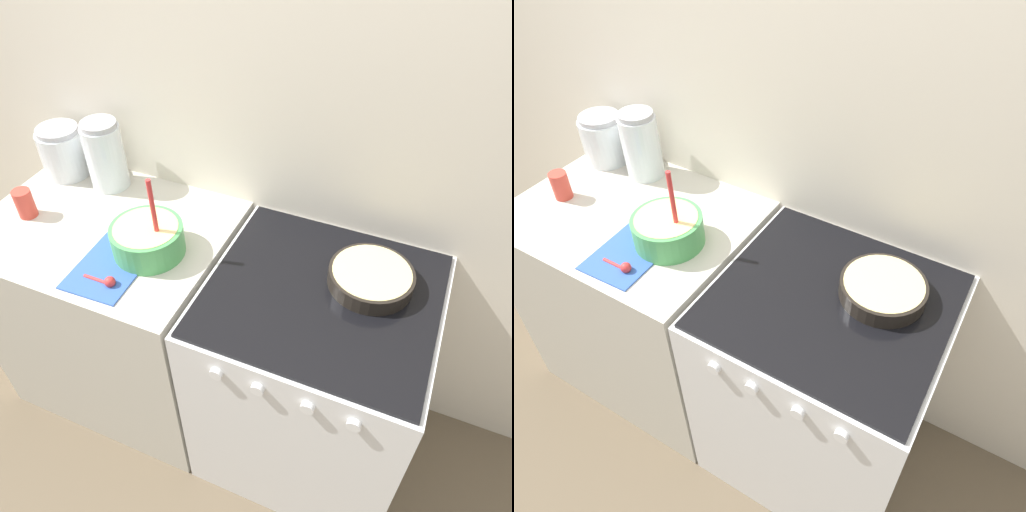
% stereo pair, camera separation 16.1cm
% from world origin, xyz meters
% --- Properties ---
extents(ground_plane, '(12.00, 12.00, 0.00)m').
position_xyz_m(ground_plane, '(0.00, 0.00, 0.00)').
color(ground_plane, brown).
extents(wall_back, '(4.79, 0.05, 2.40)m').
position_xyz_m(wall_back, '(0.00, 0.71, 1.20)').
color(wall_back, beige).
rests_on(wall_back, ground_plane).
extents(countertop_cabinet, '(0.90, 0.69, 0.93)m').
position_xyz_m(countertop_cabinet, '(-0.45, 0.34, 0.46)').
color(countertop_cabinet, beige).
rests_on(countertop_cabinet, ground_plane).
extents(stove, '(0.74, 0.71, 0.93)m').
position_xyz_m(stove, '(0.39, 0.34, 0.46)').
color(stove, silver).
rests_on(stove, ground_plane).
extents(mixing_bowl, '(0.24, 0.24, 0.30)m').
position_xyz_m(mixing_bowl, '(-0.22, 0.30, 0.99)').
color(mixing_bowl, '#4CA559').
rests_on(mixing_bowl, countertop_cabinet).
extents(baking_pan, '(0.27, 0.27, 0.06)m').
position_xyz_m(baking_pan, '(0.51, 0.44, 0.96)').
color(baking_pan, black).
rests_on(baking_pan, stove).
extents(storage_jar_left, '(0.18, 0.18, 0.20)m').
position_xyz_m(storage_jar_left, '(-0.78, 0.58, 1.02)').
color(storage_jar_left, silver).
rests_on(storage_jar_left, countertop_cabinet).
extents(storage_jar_middle, '(0.15, 0.15, 0.27)m').
position_xyz_m(storage_jar_middle, '(-0.57, 0.58, 1.05)').
color(storage_jar_middle, silver).
rests_on(storage_jar_middle, countertop_cabinet).
extents(tin_can, '(0.07, 0.07, 0.11)m').
position_xyz_m(tin_can, '(-0.73, 0.29, 0.98)').
color(tin_can, '#CC3F33').
rests_on(tin_can, countertop_cabinet).
extents(recipe_page, '(0.22, 0.30, 0.01)m').
position_xyz_m(recipe_page, '(-0.30, 0.18, 0.93)').
color(recipe_page, '#3359B2').
rests_on(recipe_page, countertop_cabinet).
extents(measuring_spoon, '(0.12, 0.04, 0.04)m').
position_xyz_m(measuring_spoon, '(-0.26, 0.11, 0.95)').
color(measuring_spoon, red).
rests_on(measuring_spoon, countertop_cabinet).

